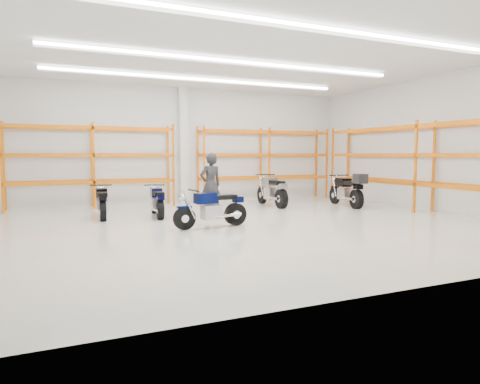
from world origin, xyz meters
name	(u,v)px	position (x,y,z in m)	size (l,w,h in m)	color
ground	(244,225)	(0.00, 0.00, 0.00)	(14.00, 14.00, 0.00)	beige
room_shell	(244,102)	(0.00, 0.03, 3.28)	(14.02, 12.02, 4.51)	white
motorcycle_main	(214,209)	(-0.88, -0.04, 0.47)	(2.05, 0.68, 1.00)	black
motorcycle_back_a	(102,203)	(-3.39, 2.80, 0.45)	(0.65, 1.97, 0.97)	black
motorcycle_back_b	(157,202)	(-1.83, 2.41, 0.45)	(0.64, 1.95, 0.95)	black
motorcycle_back_c	(272,192)	(2.65, 3.39, 0.54)	(0.78, 2.35, 1.16)	black
motorcycle_back_d	(348,191)	(5.07, 2.12, 0.59)	(0.85, 2.40, 1.24)	black
standing_man	(211,185)	(-0.31, 1.82, 0.97)	(0.71, 0.46, 1.94)	black
structural_column	(183,145)	(0.00, 5.82, 2.25)	(0.32, 0.32, 4.50)	white
pallet_racking_back_left	(93,158)	(-3.40, 5.48, 1.79)	(5.67, 0.87, 3.00)	#E75A0E
pallet_racking_back_right	(265,157)	(3.40, 5.48, 1.79)	(5.67, 0.87, 3.00)	#E75A0E
pallet_racking_side	(425,157)	(6.48, 0.00, 1.81)	(0.87, 9.07, 3.00)	#E75A0E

